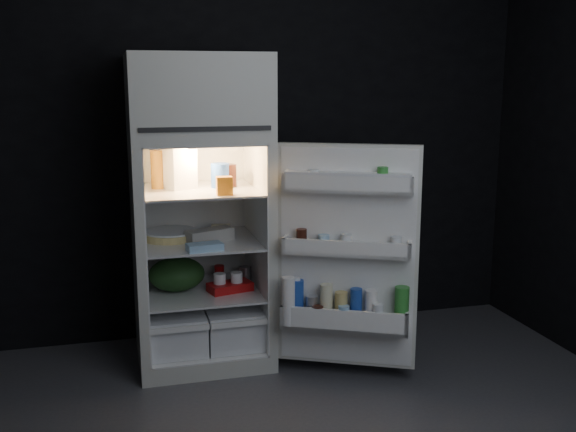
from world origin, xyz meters
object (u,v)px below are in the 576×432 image
object	(u,v)px
refrigerator	(199,200)
fridge_door	(346,262)
yogurt_tray	(230,287)
milk_jug	(179,168)
egg_carton	(209,235)

from	to	relation	value
refrigerator	fridge_door	xyz separation A→B (m)	(0.71, -0.54, -0.28)
refrigerator	fridge_door	bearing A→B (deg)	-37.36
fridge_door	yogurt_tray	bearing A→B (deg)	141.96
milk_jug	egg_carton	distance (m)	0.42
milk_jug	egg_carton	size ratio (longest dim) A/B	0.87
fridge_door	egg_carton	xyz separation A→B (m)	(-0.67, 0.47, 0.09)
fridge_door	yogurt_tray	xyz separation A→B (m)	(-0.56, 0.44, -0.22)
refrigerator	egg_carton	world-z (taller)	refrigerator
egg_carton	yogurt_tray	world-z (taller)	egg_carton
milk_jug	refrigerator	bearing A→B (deg)	-25.90
fridge_door	egg_carton	size ratio (longest dim) A/B	4.40
refrigerator	yogurt_tray	size ratio (longest dim) A/B	7.17
milk_jug	yogurt_tray	size ratio (longest dim) A/B	0.97
fridge_door	yogurt_tray	distance (m)	0.74
fridge_door	milk_jug	size ratio (longest dim) A/B	5.08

